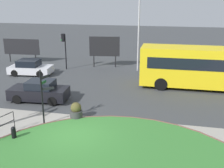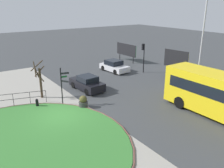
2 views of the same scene
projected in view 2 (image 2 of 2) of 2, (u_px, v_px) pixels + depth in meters
The scene contains 15 objects.
ground at pixel (62, 116), 18.13m from camera, with size 120.00×120.00×0.00m, color #3D3F42.
sidewalk_paving at pixel (40, 122), 17.21m from camera, with size 32.00×8.61×0.02m, color #9E998E.
grass_island at pixel (17, 150), 13.86m from camera, with size 13.55×13.55×0.10m, color #387A33.
grass_kerb_ring at pixel (17, 150), 13.85m from camera, with size 13.86×13.86×0.11m, color brown.
signpost_directional at pixel (62, 84), 19.73m from camera, with size 0.64×0.71×3.25m.
bollard_foreground at pixel (37, 103), 19.69m from camera, with size 0.24×0.24×0.72m.
railing_grass_edge at pixel (21, 97), 19.98m from camera, with size 1.22×3.86×1.10m.
car_near_lane at pixel (114, 66), 30.00m from camera, with size 4.06×2.21×1.42m.
car_far_lane at pixel (87, 83), 23.54m from camera, with size 4.16×2.05×1.47m.
traffic_light_near at pixel (143, 51), 28.94m from camera, with size 0.49×0.27×3.59m.
lamppost_tall at pixel (203, 37), 23.03m from camera, with size 0.32×0.32×9.67m.
billboard_left at pixel (176, 60), 27.15m from camera, with size 3.09×0.59×3.18m.
billboard_right at pixel (126, 50), 34.80m from camera, with size 4.22×0.30×2.62m.
planter_near_signpost at pixel (83, 102), 19.61m from camera, with size 0.75×0.75×1.02m.
street_tree_bare at pixel (40, 79), 21.22m from camera, with size 1.08×1.25×3.38m.
Camera 2 is at (15.62, -6.14, 8.24)m, focal length 37.86 mm.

